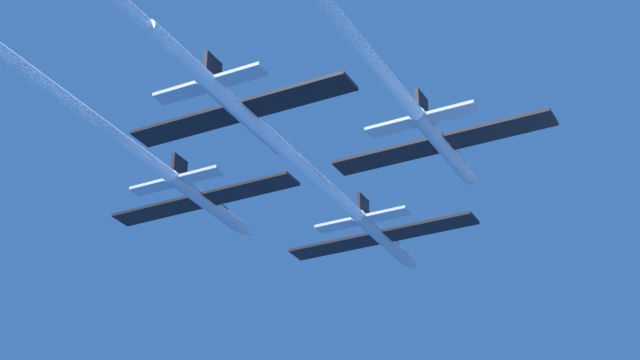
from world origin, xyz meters
The scene contains 4 objects.
jet_lead centered at (0.48, -10.70, -0.59)m, with size 18.81×46.90×3.12m.
jet_left_wing centered at (-11.84, -19.59, 0.71)m, with size 18.81×38.87×3.12m.
jet_right_wing centered at (11.72, -22.69, 0.11)m, with size 18.81×44.33×3.12m.
jet_slot centered at (0.18, -36.10, -0.40)m, with size 18.81×46.42×3.12m.
Camera 1 is at (36.95, -83.94, -42.32)m, focal length 59.19 mm.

